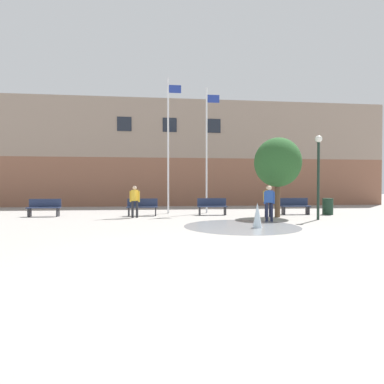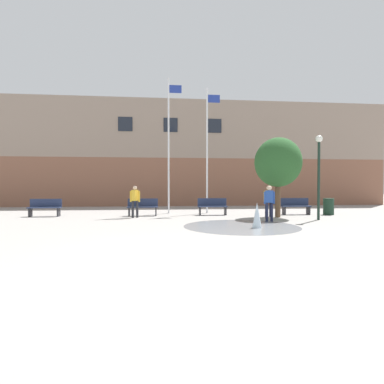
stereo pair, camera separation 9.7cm
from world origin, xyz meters
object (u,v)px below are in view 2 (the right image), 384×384
object	(u,v)px
park_bench_under_right_flagpole	(296,206)
lamp_post_right_lane	(319,165)
street_tree_near_building	(278,163)
flagpole_left	(169,142)
park_bench_under_left_flagpole	(212,206)
teen_by_trashcan	(268,199)
adult_in_red	(269,200)
adult_watching	(135,199)
trash_can	(329,207)
flagpole_right	(208,146)
park_bench_left_of_flagpoles	(143,207)
park_bench_far_left	(45,207)

from	to	relation	value
park_bench_under_right_flagpole	lamp_post_right_lane	bearing A→B (deg)	-92.51
street_tree_near_building	park_bench_under_right_flagpole	bearing A→B (deg)	40.78
park_bench_under_right_flagpole	flagpole_left	world-z (taller)	flagpole_left
park_bench_under_left_flagpole	lamp_post_right_lane	distance (m)	5.73
teen_by_trashcan	adult_in_red	size ratio (longest dim) A/B	1.00
adult_watching	trash_can	world-z (taller)	adult_watching
adult_in_red	flagpole_left	bearing A→B (deg)	-24.30
flagpole_left	flagpole_right	distance (m)	2.26
adult_in_red	lamp_post_right_lane	distance (m)	3.03
park_bench_left_of_flagpoles	trash_can	xyz separation A→B (m)	(10.15, -0.41, -0.03)
park_bench_far_left	flagpole_right	bearing A→B (deg)	7.92
park_bench_under_left_flagpole	park_bench_under_right_flagpole	size ratio (longest dim) A/B	1.00
park_bench_under_left_flagpole	lamp_post_right_lane	size ratio (longest dim) A/B	0.41
teen_by_trashcan	street_tree_near_building	xyz separation A→B (m)	(0.41, -0.22, 1.82)
park_bench_under_right_flagpole	flagpole_right	size ratio (longest dim) A/B	0.22
flagpole_left	flagpole_right	xyz separation A→B (m)	(2.24, 0.00, -0.25)
teen_by_trashcan	adult_watching	world-z (taller)	same
flagpole_right	street_tree_near_building	xyz separation A→B (m)	(3.17, -2.75, -1.13)
teen_by_trashcan	adult_in_red	bearing A→B (deg)	-11.64
adult_watching	street_tree_near_building	bearing A→B (deg)	-65.21
park_bench_left_of_flagpoles	park_bench_under_left_flagpole	distance (m)	3.76
lamp_post_right_lane	park_bench_left_of_flagpoles	bearing A→B (deg)	161.48
park_bench_far_left	trash_can	xyz separation A→B (m)	(15.16, -0.49, -0.03)
park_bench_left_of_flagpoles	trash_can	bearing A→B (deg)	-2.32
park_bench_left_of_flagpoles	adult_watching	xyz separation A→B (m)	(-0.32, -0.94, 0.45)
park_bench_under_left_flagpole	adult_watching	xyz separation A→B (m)	(-4.08, -1.00, 0.45)
street_tree_near_building	park_bench_far_left	bearing A→B (deg)	172.61
park_bench_left_of_flagpoles	street_tree_near_building	distance (m)	7.36
park_bench_left_of_flagpoles	lamp_post_right_lane	world-z (taller)	lamp_post_right_lane
flagpole_right	lamp_post_right_lane	bearing A→B (deg)	-41.42
park_bench_far_left	trash_can	size ratio (longest dim) A/B	1.78
flagpole_right	adult_in_red	bearing A→B (deg)	-65.12
park_bench_far_left	park_bench_left_of_flagpoles	distance (m)	5.01
adult_in_red	flagpole_right	distance (m)	5.78
lamp_post_right_lane	trash_can	size ratio (longest dim) A/B	4.36
park_bench_left_of_flagpoles	adult_watching	bearing A→B (deg)	-108.64
adult_in_red	lamp_post_right_lane	size ratio (longest dim) A/B	0.40
park_bench_far_left	lamp_post_right_lane	world-z (taller)	lamp_post_right_lane
park_bench_far_left	flagpole_right	size ratio (longest dim) A/B	0.22
park_bench_under_right_flagpole	adult_in_red	bearing A→B (deg)	-130.39
lamp_post_right_lane	park_bench_far_left	bearing A→B (deg)	167.87
park_bench_left_of_flagpoles	park_bench_under_right_flagpole	size ratio (longest dim) A/B	1.00
flagpole_right	trash_can	bearing A→B (deg)	-14.73
park_bench_far_left	teen_by_trashcan	xyz separation A→B (m)	(11.45, -1.32, 0.45)
trash_can	park_bench_left_of_flagpoles	bearing A→B (deg)	177.68
street_tree_near_building	teen_by_trashcan	bearing A→B (deg)	152.14
adult_watching	flagpole_right	distance (m)	5.45
adult_in_red	teen_by_trashcan	bearing A→B (deg)	-86.89
adult_in_red	flagpole_right	bearing A→B (deg)	-43.31
park_bench_left_of_flagpoles	adult_in_red	world-z (taller)	adult_in_red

